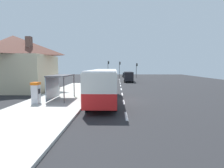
% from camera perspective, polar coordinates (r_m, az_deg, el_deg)
% --- Properties ---
extents(ground_plane, '(56.00, 92.00, 0.04)m').
position_cam_1_polar(ground_plane, '(32.56, 2.36, -0.57)').
color(ground_plane, '#262628').
extents(sidewalk_platform, '(6.20, 30.00, 0.18)m').
position_cam_1_polar(sidewalk_platform, '(21.50, -14.58, -3.72)').
color(sidewalk_platform, beige).
rests_on(sidewalk_platform, ground).
extents(lane_stripe_seg_0, '(0.16, 2.20, 0.01)m').
position_cam_1_polar(lane_stripe_seg_0, '(12.87, 4.62, -10.27)').
color(lane_stripe_seg_0, silver).
rests_on(lane_stripe_seg_0, ground).
extents(lane_stripe_seg_1, '(0.16, 2.20, 0.01)m').
position_cam_1_polar(lane_stripe_seg_1, '(17.73, 3.78, -5.81)').
color(lane_stripe_seg_1, silver).
rests_on(lane_stripe_seg_1, ground).
extents(lane_stripe_seg_2, '(0.16, 2.20, 0.01)m').
position_cam_1_polar(lane_stripe_seg_2, '(22.65, 3.31, -3.28)').
color(lane_stripe_seg_2, silver).
rests_on(lane_stripe_seg_2, ground).
extents(lane_stripe_seg_3, '(0.16, 2.20, 0.01)m').
position_cam_1_polar(lane_stripe_seg_3, '(27.59, 3.01, -1.65)').
color(lane_stripe_seg_3, silver).
rests_on(lane_stripe_seg_3, ground).
extents(lane_stripe_seg_4, '(0.16, 2.20, 0.01)m').
position_cam_1_polar(lane_stripe_seg_4, '(32.56, 2.80, -0.52)').
color(lane_stripe_seg_4, silver).
rests_on(lane_stripe_seg_4, ground).
extents(lane_stripe_seg_5, '(0.16, 2.20, 0.01)m').
position_cam_1_polar(lane_stripe_seg_5, '(37.53, 2.64, 0.31)').
color(lane_stripe_seg_5, silver).
rests_on(lane_stripe_seg_5, ground).
extents(lane_stripe_seg_6, '(0.16, 2.20, 0.01)m').
position_cam_1_polar(lane_stripe_seg_6, '(42.51, 2.52, 0.95)').
color(lane_stripe_seg_6, silver).
rests_on(lane_stripe_seg_6, ground).
extents(lane_stripe_seg_7, '(0.16, 2.20, 0.01)m').
position_cam_1_polar(lane_stripe_seg_7, '(47.49, 2.43, 1.45)').
color(lane_stripe_seg_7, silver).
rests_on(lane_stripe_seg_7, ground).
extents(bus, '(2.61, 11.03, 3.21)m').
position_cam_1_polar(bus, '(17.57, -2.60, 0.15)').
color(bus, red).
rests_on(bus, ground).
extents(white_van, '(2.13, 5.25, 2.30)m').
position_cam_1_polar(white_van, '(40.48, 5.34, 2.58)').
color(white_van, black).
rests_on(white_van, ground).
extents(sedan_near, '(1.88, 4.42, 1.52)m').
position_cam_1_polar(sedan_near, '(58.42, 4.30, 3.01)').
color(sedan_near, black).
rests_on(sedan_near, ground).
extents(ticket_machine, '(0.66, 0.76, 1.94)m').
position_cam_1_polar(ticket_machine, '(17.48, -23.38, -2.57)').
color(ticket_machine, silver).
rests_on(ticket_machine, sidewalk_platform).
extents(recycling_bin_green, '(0.52, 0.52, 0.95)m').
position_cam_1_polar(recycling_bin_green, '(20.22, -9.18, -2.57)').
color(recycling_bin_green, green).
rests_on(recycling_bin_green, sidewalk_platform).
extents(recycling_bin_yellow, '(0.52, 0.52, 0.95)m').
position_cam_1_polar(recycling_bin_yellow, '(20.90, -8.82, -2.30)').
color(recycling_bin_yellow, yellow).
rests_on(recycling_bin_yellow, sidewalk_platform).
extents(recycling_bin_red, '(0.52, 0.52, 0.95)m').
position_cam_1_polar(recycling_bin_red, '(21.58, -8.48, -2.04)').
color(recycling_bin_red, red).
rests_on(recycling_bin_red, sidewalk_platform).
extents(traffic_light_near_side, '(0.49, 0.28, 4.52)m').
position_cam_1_polar(traffic_light_near_side, '(53.83, 7.98, 5.12)').
color(traffic_light_near_side, '#2D2D2D').
rests_on(traffic_light_near_side, ground).
extents(traffic_light_far_side, '(0.49, 0.28, 5.19)m').
position_cam_1_polar(traffic_light_far_side, '(54.37, -1.21, 5.62)').
color(traffic_light_far_side, '#2D2D2D').
rests_on(traffic_light_far_side, ground).
extents(traffic_light_median, '(0.49, 0.28, 5.02)m').
position_cam_1_polar(traffic_light_median, '(55.11, 2.49, 5.51)').
color(traffic_light_median, '#2D2D2D').
rests_on(traffic_light_median, ground).
extents(house_behind_platform, '(10.51, 7.90, 7.86)m').
position_cam_1_polar(house_behind_platform, '(28.83, -29.02, 5.96)').
color(house_behind_platform, '#C6B793').
rests_on(house_behind_platform, ground).
extents(bus_shelter, '(1.80, 4.00, 2.50)m').
position_cam_1_polar(bus_shelter, '(18.71, -17.06, 1.02)').
color(bus_shelter, '#4C4C51').
rests_on(bus_shelter, sidewalk_platform).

